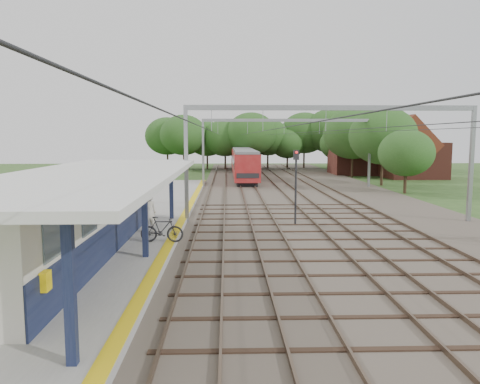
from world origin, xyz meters
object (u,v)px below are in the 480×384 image
object	(u,v)px
person	(149,213)
train	(242,160)
signal_post	(296,178)
bicycle	(162,230)

from	to	relation	value
person	train	xyz separation A→B (m)	(6.04, 40.35, 0.66)
train	signal_post	bearing A→B (deg)	-87.14
person	signal_post	distance (m)	8.67
bicycle	train	bearing A→B (deg)	-3.95
bicycle	signal_post	bearing A→B (deg)	-48.63
train	signal_post	world-z (taller)	signal_post
person	train	bearing A→B (deg)	-118.12
bicycle	signal_post	distance (m)	9.07
bicycle	train	world-z (taller)	train
bicycle	person	bearing A→B (deg)	25.61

